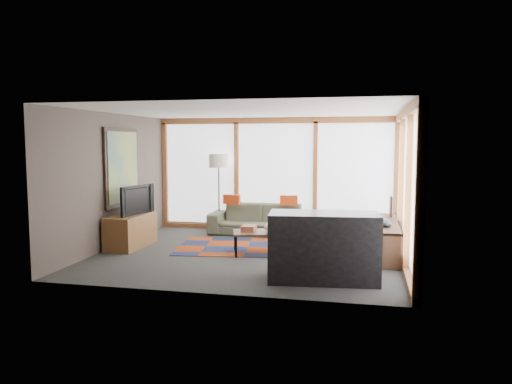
% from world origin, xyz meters
% --- Properties ---
extents(ground, '(5.50, 5.50, 0.00)m').
position_xyz_m(ground, '(0.00, 0.00, 0.00)').
color(ground, '#2A2A28').
rests_on(ground, ground).
extents(room_envelope, '(5.52, 5.02, 2.62)m').
position_xyz_m(room_envelope, '(0.49, 0.56, 1.54)').
color(room_envelope, '#443B33').
rests_on(room_envelope, ground).
extents(rug, '(2.92, 2.09, 0.01)m').
position_xyz_m(rug, '(-0.18, 0.52, 0.01)').
color(rug, maroon).
rests_on(rug, ground).
extents(sofa, '(2.27, 0.92, 0.66)m').
position_xyz_m(sofa, '(-0.23, 1.95, 0.33)').
color(sofa, '#373A2C').
rests_on(sofa, ground).
extents(pillow_left, '(0.39, 0.16, 0.21)m').
position_xyz_m(pillow_left, '(-0.89, 1.90, 0.77)').
color(pillow_left, '#B13410').
rests_on(pillow_left, sofa).
extents(pillow_right, '(0.40, 0.16, 0.21)m').
position_xyz_m(pillow_right, '(0.39, 2.00, 0.77)').
color(pillow_right, '#B13410').
rests_on(pillow_right, sofa).
extents(floor_lamp, '(0.45, 0.45, 1.78)m').
position_xyz_m(floor_lamp, '(-1.26, 2.14, 0.89)').
color(floor_lamp, black).
rests_on(floor_lamp, ground).
extents(coffee_table, '(1.37, 0.95, 0.41)m').
position_xyz_m(coffee_table, '(0.29, 0.06, 0.21)').
color(coffee_table, '#321E12').
rests_on(coffee_table, ground).
extents(book_stack, '(0.25, 0.31, 0.10)m').
position_xyz_m(book_stack, '(-0.06, 0.03, 0.46)').
color(book_stack, brown).
rests_on(book_stack, coffee_table).
extents(vase, '(0.24, 0.24, 0.17)m').
position_xyz_m(vase, '(0.34, 0.01, 0.50)').
color(vase, silver).
rests_on(vase, coffee_table).
extents(bookshelf, '(0.43, 2.38, 0.59)m').
position_xyz_m(bookshelf, '(2.43, 0.48, 0.30)').
color(bookshelf, '#321E12').
rests_on(bookshelf, ground).
extents(bowl_a, '(0.21, 0.21, 0.10)m').
position_xyz_m(bowl_a, '(2.40, -0.08, 0.64)').
color(bowl_a, black).
rests_on(bowl_a, bookshelf).
extents(bowl_b, '(0.18, 0.18, 0.08)m').
position_xyz_m(bowl_b, '(2.40, 0.26, 0.63)').
color(bowl_b, black).
rests_on(bowl_b, bookshelf).
extents(shelf_picture, '(0.05, 0.30, 0.40)m').
position_xyz_m(shelf_picture, '(2.52, 1.23, 0.79)').
color(shelf_picture, black).
rests_on(shelf_picture, bookshelf).
extents(tv_console, '(0.54, 1.29, 0.64)m').
position_xyz_m(tv_console, '(-2.43, 0.06, 0.32)').
color(tv_console, brown).
rests_on(tv_console, ground).
extents(television, '(0.32, 1.00, 0.57)m').
position_xyz_m(television, '(-2.37, 0.08, 0.93)').
color(television, black).
rests_on(television, tv_console).
extents(bar_counter, '(1.67, 0.91, 1.01)m').
position_xyz_m(bar_counter, '(1.45, -1.52, 0.51)').
color(bar_counter, black).
rests_on(bar_counter, ground).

